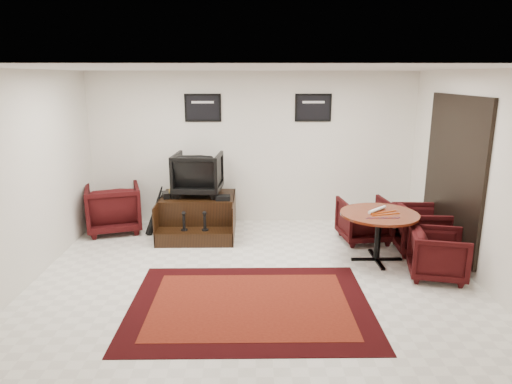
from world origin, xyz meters
The scene contains 16 objects.
ground centered at (0.00, 0.00, 0.00)m, with size 6.00×6.00×0.00m, color white.
room_shell centered at (0.41, 0.12, 1.79)m, with size 6.02×5.02×2.81m.
area_rug centered at (-0.05, -0.85, 0.01)m, with size 2.92×2.19×0.01m.
shine_podium centered at (-0.97, 1.83, 0.31)m, with size 1.29×1.33×0.66m.
shine_chair centered at (-0.97, 1.96, 1.08)m, with size 0.81×0.76×0.83m, color black.
shoes_pair centered at (-1.46, 1.77, 0.71)m, with size 0.29×0.32×0.10m.
polish_kit centered at (-0.51, 1.58, 0.70)m, with size 0.24×0.16×0.08m, color black.
umbrella_black centered at (-1.70, 1.69, 0.46)m, with size 0.34×0.13×0.91m, color black, non-canonical shape.
umbrella_hooked centered at (-1.69, 1.83, 0.39)m, with size 0.29×0.11×0.78m, color black, non-canonical shape.
armchair_side centered at (-2.49, 1.94, 0.46)m, with size 0.90×0.85×0.93m, color black.
meeting_table centered at (1.86, 0.52, 0.66)m, with size 1.14×1.14×0.75m.
table_chair_back centered at (1.86, 1.39, 0.40)m, with size 0.77×0.73×0.80m, color black.
table_chair_window centered at (2.65, 0.87, 0.40)m, with size 0.79×0.74×0.81m, color black.
table_chair_corner centered at (2.53, -0.08, 0.37)m, with size 0.72×0.67×0.74m, color black.
paper_roll centered at (1.85, 0.61, 0.77)m, with size 0.05×0.05×0.42m, color white.
table_clutter centered at (1.90, 0.42, 0.75)m, with size 0.56×0.40×0.01m.
Camera 1 is at (-0.05, -5.89, 2.71)m, focal length 32.00 mm.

